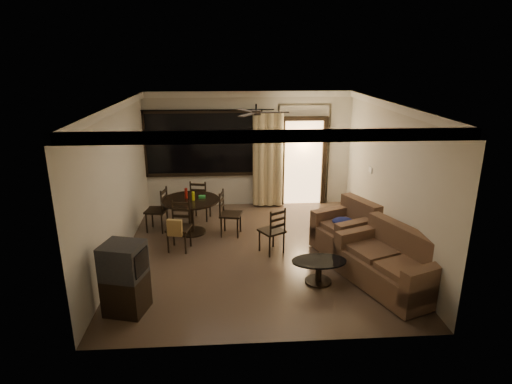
{
  "coord_description": "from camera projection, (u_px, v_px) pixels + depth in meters",
  "views": [
    {
      "loc": [
        -0.5,
        -7.47,
        3.61
      ],
      "look_at": [
        0.01,
        0.2,
        1.13
      ],
      "focal_mm": 30.0,
      "sensor_mm": 36.0,
      "label": 1
    }
  ],
  "objects": [
    {
      "name": "side_chair",
      "position": [
        272.0,
        239.0,
        8.11
      ],
      "size": [
        0.56,
        0.56,
        0.92
      ],
      "rotation": [
        0.0,
        0.0,
        3.68
      ],
      "color": "black",
      "rests_on": "ground"
    },
    {
      "name": "dining_chair_south",
      "position": [
        179.0,
        235.0,
        8.2
      ],
      "size": [
        0.49,
        0.54,
        0.95
      ],
      "rotation": [
        0.0,
        0.0,
        -0.2
      ],
      "color": "black",
      "rests_on": "ground"
    },
    {
      "name": "dining_chair_east",
      "position": [
        230.0,
        222.0,
        8.91
      ],
      "size": [
        0.49,
        0.49,
        0.95
      ],
      "rotation": [
        0.0,
        0.0,
        1.37
      ],
      "color": "black",
      "rests_on": "ground"
    },
    {
      "name": "dining_chair_north",
      "position": [
        201.0,
        207.0,
        9.76
      ],
      "size": [
        0.49,
        0.49,
        0.95
      ],
      "rotation": [
        0.0,
        0.0,
        2.94
      ],
      "color": "black",
      "rests_on": "ground"
    },
    {
      "name": "dining_chair_west",
      "position": [
        157.0,
        218.0,
        9.13
      ],
      "size": [
        0.49,
        0.49,
        0.95
      ],
      "rotation": [
        0.0,
        0.0,
        -1.77
      ],
      "color": "black",
      "rests_on": "ground"
    },
    {
      "name": "armchair",
      "position": [
        347.0,
        231.0,
        8.17
      ],
      "size": [
        1.25,
        1.25,
        0.96
      ],
      "rotation": [
        0.0,
        0.0,
        0.41
      ],
      "color": "#3F1F1D",
      "rests_on": "ground"
    },
    {
      "name": "dining_table",
      "position": [
        191.0,
        206.0,
        8.93
      ],
      "size": [
        1.19,
        1.19,
        0.97
      ],
      "rotation": [
        0.0,
        0.0,
        -0.2
      ],
      "color": "black",
      "rests_on": "ground"
    },
    {
      "name": "tv_cabinet",
      "position": [
        125.0,
        278.0,
        6.16
      ],
      "size": [
        0.67,
        0.63,
        1.07
      ],
      "rotation": [
        0.0,
        0.0,
        -0.26
      ],
      "color": "black",
      "rests_on": "ground"
    },
    {
      "name": "coffee_table",
      "position": [
        319.0,
        268.0,
        7.04
      ],
      "size": [
        0.9,
        0.54,
        0.4
      ],
      "rotation": [
        0.0,
        0.0,
        0.38
      ],
      "color": "black",
      "rests_on": "ground"
    },
    {
      "name": "sofa",
      "position": [
        393.0,
        265.0,
        6.88
      ],
      "size": [
        1.51,
        1.96,
        0.93
      ],
      "rotation": [
        0.0,
        0.0,
        0.38
      ],
      "color": "#3F1F1D",
      "rests_on": "ground"
    },
    {
      "name": "room_shell",
      "position": [
        278.0,
        140.0,
        9.39
      ],
      "size": [
        5.5,
        6.7,
        5.5
      ],
      "color": "beige",
      "rests_on": "ground"
    },
    {
      "name": "ground",
      "position": [
        256.0,
        251.0,
        8.24
      ],
      "size": [
        5.5,
        5.5,
        0.0
      ],
      "primitive_type": "plane",
      "color": "#7F6651",
      "rests_on": "ground"
    }
  ]
}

